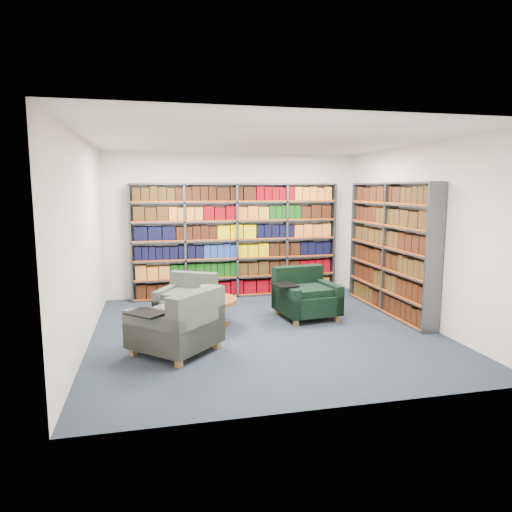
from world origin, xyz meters
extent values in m
cube|color=black|center=(0.00, 0.00, -0.01)|extent=(5.00, 5.00, 0.01)
cube|color=white|center=(0.00, 0.00, 2.80)|extent=(5.00, 5.00, 0.01)
cube|color=silver|center=(0.00, 2.50, 1.40)|extent=(5.00, 0.01, 2.80)
cube|color=silver|center=(0.00, -2.50, 1.40)|extent=(5.00, 0.01, 2.80)
cube|color=silver|center=(-2.50, 0.00, 1.40)|extent=(0.01, 5.00, 2.80)
cube|color=silver|center=(2.50, 0.00, 1.40)|extent=(0.01, 5.00, 2.80)
cube|color=#47494F|center=(0.00, 2.34, 1.10)|extent=(4.00, 0.28, 2.20)
cube|color=silver|center=(0.00, 2.47, 1.10)|extent=(4.00, 0.02, 2.20)
cube|color=#D84C0A|center=(0.00, 2.21, 1.10)|extent=(4.00, 0.01, 2.20)
cube|color=black|center=(0.00, 2.34, 0.18)|extent=(3.88, 0.21, 0.29)
cube|color=#C66924|center=(0.00, 2.34, 0.54)|extent=(3.88, 0.21, 0.29)
cube|color=black|center=(0.00, 2.34, 0.91)|extent=(3.88, 0.21, 0.29)
cube|color=black|center=(0.00, 2.34, 1.28)|extent=(3.88, 0.21, 0.29)
cube|color=#37230C|center=(0.00, 2.34, 1.64)|extent=(3.88, 0.21, 0.29)
cube|color=#37230C|center=(0.00, 2.34, 2.01)|extent=(3.88, 0.21, 0.29)
cube|color=#47494F|center=(2.34, 0.60, 1.10)|extent=(0.28, 2.50, 2.20)
cube|color=silver|center=(2.47, 0.60, 1.10)|extent=(0.02, 2.50, 2.20)
cube|color=#D84C0A|center=(2.21, 0.60, 1.10)|extent=(0.02, 2.50, 2.20)
cube|color=#37230C|center=(2.34, 0.60, 0.18)|extent=(0.21, 2.38, 0.29)
cube|color=black|center=(2.34, 0.60, 0.54)|extent=(0.21, 2.38, 0.29)
cube|color=black|center=(2.34, 0.60, 0.91)|extent=(0.21, 2.38, 0.29)
cube|color=#37230C|center=(2.34, 0.60, 1.28)|extent=(0.21, 2.38, 0.29)
cube|color=black|center=(2.34, 0.60, 1.64)|extent=(0.21, 2.38, 0.29)
cube|color=black|center=(2.34, 0.60, 2.01)|extent=(0.21, 2.38, 0.29)
cube|color=#0B2430|center=(-1.10, 0.86, 0.23)|extent=(1.09, 1.09, 0.29)
cube|color=#0B2430|center=(-0.95, 1.14, 0.41)|extent=(0.79, 0.55, 0.64)
cube|color=#0B2430|center=(-1.40, 1.03, 0.30)|extent=(0.50, 0.76, 0.43)
cube|color=#0B2430|center=(-0.80, 0.70, 0.30)|extent=(0.50, 0.76, 0.43)
cube|color=black|center=(-0.79, 0.64, 0.54)|extent=(0.46, 0.49, 0.02)
cube|color=brown|center=(-1.55, 0.74, 0.04)|extent=(0.08, 0.08, 0.09)
cube|color=brown|center=(-0.97, 0.41, 0.04)|extent=(0.08, 0.08, 0.09)
cube|color=brown|center=(-1.23, 1.31, 0.04)|extent=(0.08, 0.08, 0.09)
cube|color=brown|center=(-0.65, 0.99, 0.04)|extent=(0.08, 0.08, 0.09)
cube|color=black|center=(0.85, 0.56, 0.26)|extent=(1.00, 1.00, 0.32)
cube|color=black|center=(0.80, 0.90, 0.45)|extent=(0.91, 0.31, 0.71)
cube|color=black|center=(0.48, 0.51, 0.34)|extent=(0.26, 0.90, 0.47)
cube|color=black|center=(1.22, 0.61, 0.34)|extent=(0.26, 0.90, 0.47)
cube|color=black|center=(0.43, 0.45, 0.59)|extent=(0.39, 0.48, 0.02)
cube|color=brown|center=(0.53, 0.15, 0.05)|extent=(0.08, 0.08, 0.10)
cube|color=brown|center=(1.26, 0.25, 0.05)|extent=(0.08, 0.08, 0.10)
cube|color=brown|center=(0.44, 0.87, 0.05)|extent=(0.08, 0.08, 0.10)
cube|color=brown|center=(1.16, 0.97, 0.05)|extent=(0.08, 0.08, 0.10)
cube|color=#0B2430|center=(-1.35, -0.59, 0.27)|extent=(1.32, 1.32, 0.33)
cube|color=#0B2430|center=(-1.09, -0.84, 0.48)|extent=(0.79, 0.81, 0.74)
cube|color=#0B2430|center=(-1.07, -0.31, 0.35)|extent=(0.77, 0.75, 0.50)
cube|color=#0B2430|center=(-1.62, -0.88, 0.35)|extent=(0.77, 0.75, 0.50)
cube|color=black|center=(-1.69, -0.88, 0.62)|extent=(0.57, 0.57, 0.03)
cube|color=brown|center=(-1.36, -0.05, 0.05)|extent=(0.10, 0.10, 0.10)
cube|color=brown|center=(-1.89, -0.60, 0.05)|extent=(0.10, 0.10, 0.10)
cube|color=brown|center=(-0.81, -0.58, 0.05)|extent=(0.10, 0.10, 0.10)
cube|color=brown|center=(-1.34, -1.13, 0.05)|extent=(0.10, 0.10, 0.10)
cylinder|color=brown|center=(-0.84, 0.38, 0.42)|extent=(0.95, 0.95, 0.05)
cylinder|color=brown|center=(-0.84, 0.38, 0.21)|extent=(0.13, 0.13, 0.38)
cube|color=brown|center=(-0.84, 0.38, 0.04)|extent=(0.68, 0.08, 0.06)
cube|color=brown|center=(-0.84, 0.38, 0.04)|extent=(0.08, 0.68, 0.06)
cube|color=black|center=(-0.84, 0.38, 0.45)|extent=(0.11, 0.05, 0.01)
cube|color=white|center=(-0.84, 0.38, 0.56)|extent=(0.15, 0.01, 0.21)
cube|color=#145926|center=(-0.84, 0.39, 0.56)|extent=(0.16, 0.00, 0.23)
camera|label=1|loc=(-1.59, -6.39, 2.11)|focal=32.00mm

